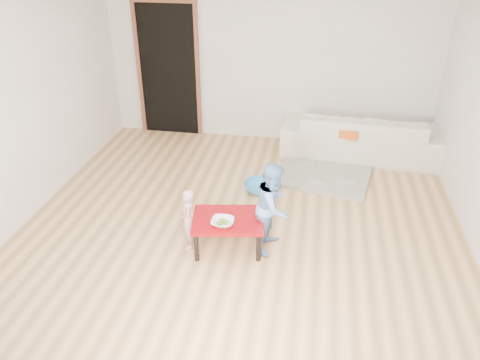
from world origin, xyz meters
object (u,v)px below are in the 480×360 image
(red_table, at_px, (228,233))
(bowl, at_px, (223,222))
(child_pink, at_px, (188,219))
(child_blue, at_px, (273,207))
(basin, at_px, (259,187))
(sofa, at_px, (361,135))

(red_table, bearing_deg, bowl, -103.94)
(child_pink, bearing_deg, red_table, 78.72)
(child_blue, bearing_deg, child_pink, 113.84)
(child_blue, bearing_deg, basin, 28.30)
(bowl, xyz_separation_m, child_pink, (-0.39, 0.07, -0.05))
(sofa, bearing_deg, child_pink, 57.31)
(sofa, bearing_deg, basin, 48.48)
(bowl, distance_m, child_pink, 0.40)
(red_table, bearing_deg, basin, 82.25)
(bowl, bearing_deg, child_pink, 169.38)
(child_pink, relative_size, basin, 1.67)
(bowl, height_order, child_pink, child_pink)
(basin, bearing_deg, child_pink, -114.44)
(child_pink, relative_size, child_blue, 0.69)
(child_blue, distance_m, basin, 1.26)
(red_table, height_order, basin, red_table)
(red_table, distance_m, child_blue, 0.56)
(bowl, height_order, basin, bowl)
(sofa, relative_size, child_pink, 3.35)
(sofa, distance_m, basin, 1.90)
(child_blue, xyz_separation_m, basin, (-0.29, 1.15, -0.43))
(child_pink, distance_m, basin, 1.45)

